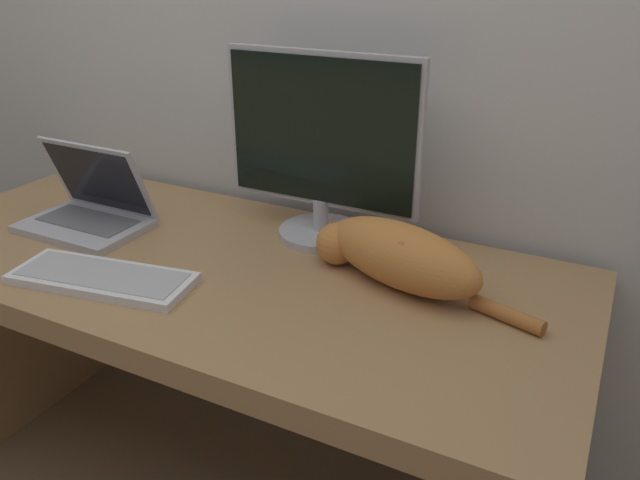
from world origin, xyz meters
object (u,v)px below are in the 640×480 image
object	(u,v)px
laptop	(89,211)
external_keyboard	(102,278)
monitor	(321,148)
cat	(397,254)

from	to	relation	value
laptop	external_keyboard	world-z (taller)	laptop
monitor	external_keyboard	distance (m)	0.59
cat	laptop	bearing A→B (deg)	-157.99
external_keyboard	cat	bearing A→B (deg)	17.28
laptop	external_keyboard	size ratio (longest dim) A/B	0.75
external_keyboard	monitor	bearing A→B (deg)	44.56
laptop	external_keyboard	bearing A→B (deg)	-40.07
monitor	cat	bearing A→B (deg)	-29.91
monitor	cat	xyz separation A→B (m)	(0.26, -0.15, -0.16)
laptop	monitor	bearing A→B (deg)	21.74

